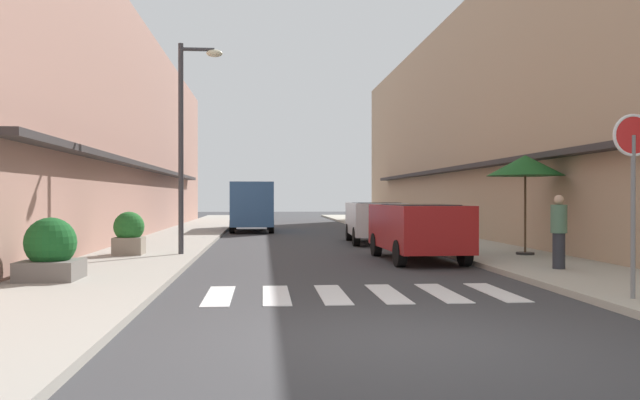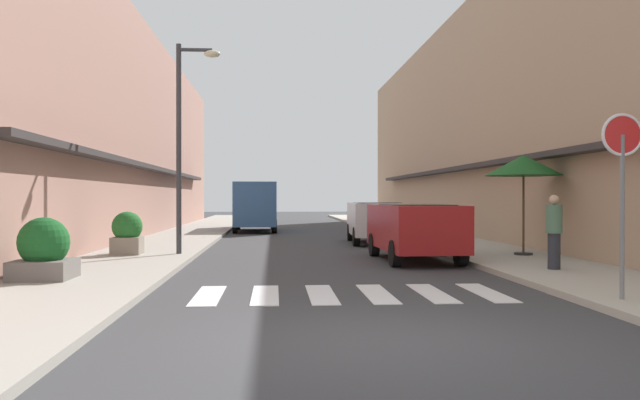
% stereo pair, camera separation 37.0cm
% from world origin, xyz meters
% --- Properties ---
extents(ground_plane, '(96.43, 96.43, 0.00)m').
position_xyz_m(ground_plane, '(0.00, 17.53, 0.00)').
color(ground_plane, '#38383A').
extents(sidewalk_left, '(2.96, 61.37, 0.12)m').
position_xyz_m(sidewalk_left, '(-4.87, 17.53, 0.06)').
color(sidewalk_left, '#9E998E').
rests_on(sidewalk_left, ground_plane).
extents(sidewalk_right, '(2.96, 61.37, 0.12)m').
position_xyz_m(sidewalk_right, '(4.87, 17.53, 0.06)').
color(sidewalk_right, '#ADA899').
rests_on(sidewalk_right, ground_plane).
extents(building_row_left, '(5.50, 41.45, 8.61)m').
position_xyz_m(building_row_left, '(-8.85, 18.73, 4.31)').
color(building_row_left, '#A87A6B').
rests_on(building_row_left, ground_plane).
extents(building_row_right, '(5.50, 41.45, 9.50)m').
position_xyz_m(building_row_right, '(8.85, 18.73, 4.75)').
color(building_row_right, tan).
rests_on(building_row_right, ground_plane).
extents(crosswalk, '(5.20, 2.20, 0.01)m').
position_xyz_m(crosswalk, '(-0.00, 3.51, 0.01)').
color(crosswalk, silver).
rests_on(crosswalk, ground_plane).
extents(parked_car_near, '(1.89, 4.32, 1.47)m').
position_xyz_m(parked_car_near, '(2.34, 9.02, 0.92)').
color(parked_car_near, maroon).
rests_on(parked_car_near, ground_plane).
extents(parked_car_mid, '(1.97, 4.30, 1.47)m').
position_xyz_m(parked_car_mid, '(2.34, 15.38, 0.92)').
color(parked_car_mid, silver).
rests_on(parked_car_mid, ground_plane).
extents(delivery_van, '(2.09, 5.43, 2.37)m').
position_xyz_m(delivery_van, '(-2.19, 23.77, 1.41)').
color(delivery_van, '#33598C').
rests_on(delivery_van, ground_plane).
extents(round_street_sign, '(0.65, 0.07, 2.79)m').
position_xyz_m(round_street_sign, '(3.94, 1.95, 2.26)').
color(round_street_sign, slate).
rests_on(round_street_sign, sidewalk_right).
extents(street_lamp, '(1.19, 0.28, 5.69)m').
position_xyz_m(street_lamp, '(-3.68, 10.29, 3.57)').
color(street_lamp, '#38383D').
rests_on(street_lamp, sidewalk_left).
extents(cafe_umbrella, '(2.04, 2.04, 2.66)m').
position_xyz_m(cafe_umbrella, '(5.34, 9.27, 2.48)').
color(cafe_umbrella, '#262626').
rests_on(cafe_umbrella, sidewalk_right).
extents(planter_corner, '(1.05, 1.05, 1.16)m').
position_xyz_m(planter_corner, '(-5.58, 5.01, 0.64)').
color(planter_corner, slate).
rests_on(planter_corner, sidewalk_left).
extents(planter_midblock, '(0.81, 0.81, 1.15)m').
position_xyz_m(planter_midblock, '(-5.22, 10.21, 0.69)').
color(planter_midblock, gray).
rests_on(planter_midblock, sidewalk_left).
extents(pedestrian_walking_near, '(0.34, 0.34, 1.58)m').
position_xyz_m(pedestrian_walking_near, '(4.67, 5.90, 0.95)').
color(pedestrian_walking_near, '#282B33').
rests_on(pedestrian_walking_near, sidewalk_right).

